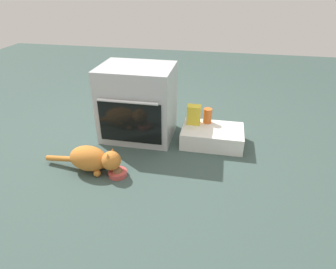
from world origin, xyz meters
The scene contains 7 objects.
ground centered at (0.00, 0.00, 0.00)m, with size 8.00×8.00×0.00m, color #384C47.
oven centered at (-0.07, 0.37, 0.34)m, with size 0.66×0.55×0.68m.
pantry_cabinet centered at (0.64, 0.33, 0.08)m, with size 0.56×0.37×0.16m, color white.
food_bowl centered at (-0.06, -0.30, 0.03)m, with size 0.15×0.15×0.08m.
cat centered at (-0.26, -0.28, 0.12)m, with size 0.67×0.23×0.22m.
sauce_jar centered at (0.58, 0.45, 0.23)m, with size 0.08×0.08×0.14m, color #D16023.
snack_bag centered at (0.45, 0.41, 0.25)m, with size 0.12×0.09×0.18m, color yellow.
Camera 1 is at (0.69, -2.02, 1.39)m, focal length 30.85 mm.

